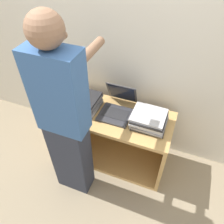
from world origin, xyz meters
TOP-DOWN VIEW (x-y plane):
  - ground_plane at (0.00, 0.00)m, footprint 12.00×12.00m
  - wall_back at (0.00, 0.65)m, footprint 8.00×0.05m
  - cart at (0.00, 0.34)m, footprint 1.18×0.55m
  - laptop_open at (0.00, 0.34)m, footprint 0.31×0.40m
  - laptop_stack_left at (-0.35, 0.27)m, footprint 0.33×0.30m
  - laptop_stack_right at (0.34, 0.28)m, footprint 0.34×0.30m
  - person at (-0.27, -0.19)m, footprint 0.40×0.54m

SIDE VIEW (x-z plane):
  - ground_plane at x=0.00m, z-range 0.00..0.00m
  - cart at x=0.00m, z-range 0.00..0.68m
  - laptop_open at x=0.00m, z-range 0.60..0.87m
  - laptop_stack_right at x=0.34m, z-range 0.68..0.81m
  - laptop_stack_left at x=-0.35m, z-range 0.68..0.83m
  - person at x=-0.27m, z-range 0.02..1.83m
  - wall_back at x=0.00m, z-range 0.00..2.40m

